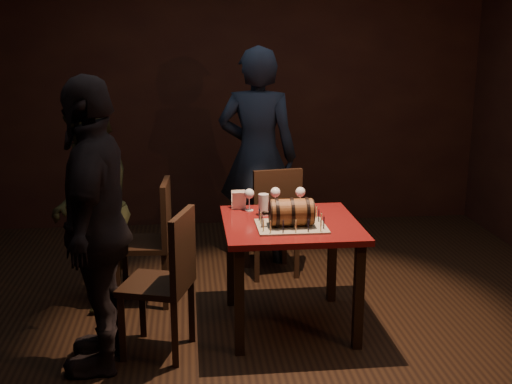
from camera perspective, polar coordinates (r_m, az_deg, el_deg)
The scene contains 16 objects.
room_shell at distance 4.14m, azimuth 1.43°, elevation 5.91°, with size 5.04×5.04×2.80m.
pub_table at distance 4.34m, azimuth 3.08°, elevation -4.05°, with size 0.90×0.90×0.75m.
cake_board at distance 4.19m, azimuth 3.15°, elevation -3.06°, with size 0.45×0.35×0.01m, color gray.
barrel_cake at distance 4.16m, azimuth 3.16°, elevation -1.81°, with size 0.33×0.19×0.19m.
birthday_candles at distance 4.18m, azimuth 3.16°, elevation -2.45°, with size 0.40×0.30×0.09m.
wine_glass_left at distance 4.53m, azimuth -0.61°, elevation -0.24°, with size 0.07×0.07×0.16m.
wine_glass_mid at distance 4.57m, azimuth 1.73°, elevation -0.11°, with size 0.07×0.07×0.16m.
wine_glass_right at distance 4.59m, azimuth 3.97°, elevation -0.09°, with size 0.07×0.07×0.16m.
pint_of_ale at distance 4.44m, azimuth 0.68°, elevation -1.17°, with size 0.07×0.07×0.15m.
menu_card at distance 4.58m, azimuth -1.55°, elevation -0.76°, with size 0.10×0.05×0.13m, color white, non-canonical shape.
chair_back at distance 5.24m, azimuth 1.61°, elevation -2.14°, with size 0.46×0.46×0.93m.
chair_left_rear at distance 4.83m, azimuth -9.11°, elevation -3.77°, with size 0.42×0.42×0.93m.
chair_left_front at distance 4.04m, azimuth -7.81°, elevation -7.34°, with size 0.50×0.50×0.93m.
person_back at distance 5.54m, azimuth 0.14°, elevation 3.18°, with size 0.68×0.45×1.88m, color #171F2F.
person_left_rear at distance 4.78m, azimuth -14.49°, elevation -1.45°, with size 0.73×0.56×1.49m, color #36371B.
person_left_front at distance 3.87m, azimuth -14.04°, elevation -2.96°, with size 1.03×0.43×1.77m, color black.
Camera 1 is at (-0.54, -4.07, 2.00)m, focal length 45.00 mm.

